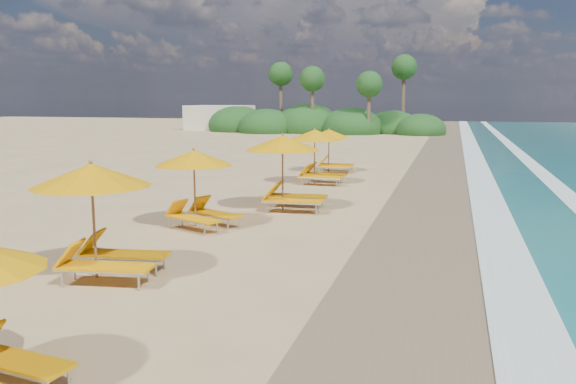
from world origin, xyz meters
TOP-DOWN VIEW (x-y plane):
  - ground at (0.00, 0.00)m, footprint 160.00×160.00m
  - wet_sand at (4.00, 0.00)m, footprint 4.00×160.00m
  - surf_foam at (6.70, 0.00)m, footprint 4.00×160.00m
  - station_2 at (-2.64, -4.63)m, footprint 2.90×2.75m
  - station_3 at (-2.74, 0.28)m, footprint 2.99×2.96m
  - station_4 at (-0.99, 3.51)m, footprint 2.88×2.69m
  - station_5 at (-1.35, 9.53)m, footprint 2.69×2.51m
  - station_6 at (-1.61, 13.63)m, footprint 2.51×2.36m
  - treeline at (-9.94, 45.51)m, footprint 25.80×8.80m
  - beach_building at (-22.00, 48.00)m, footprint 7.00×5.00m

SIDE VIEW (x-z plane):
  - ground at x=0.00m, z-range 0.00..0.00m
  - wet_sand at x=4.00m, z-range 0.00..0.01m
  - surf_foam at x=6.70m, z-range 0.02..0.03m
  - treeline at x=-9.94m, z-range -3.87..5.86m
  - station_6 at x=-1.61m, z-range 0.13..2.34m
  - station_3 at x=-2.74m, z-range 0.14..2.43m
  - station_5 at x=-1.35m, z-range 0.15..2.56m
  - station_2 at x=-2.64m, z-range 0.15..2.61m
  - beach_building at x=-22.00m, z-range 0.00..2.80m
  - station_4 at x=-0.99m, z-range 0.15..2.71m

